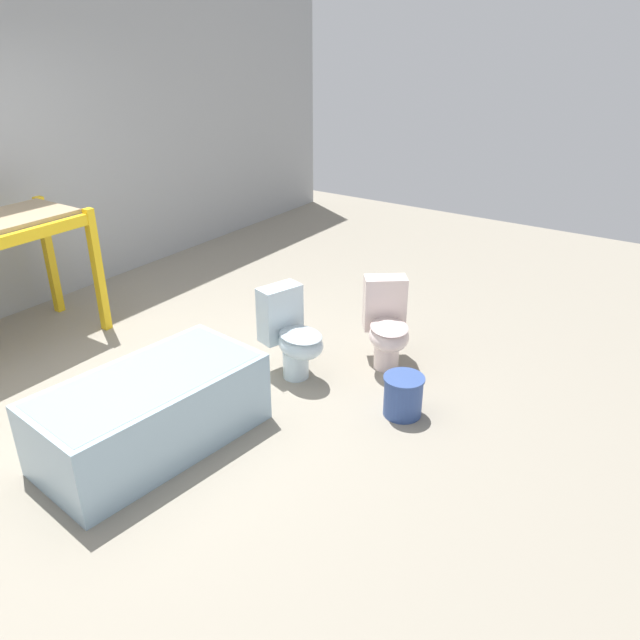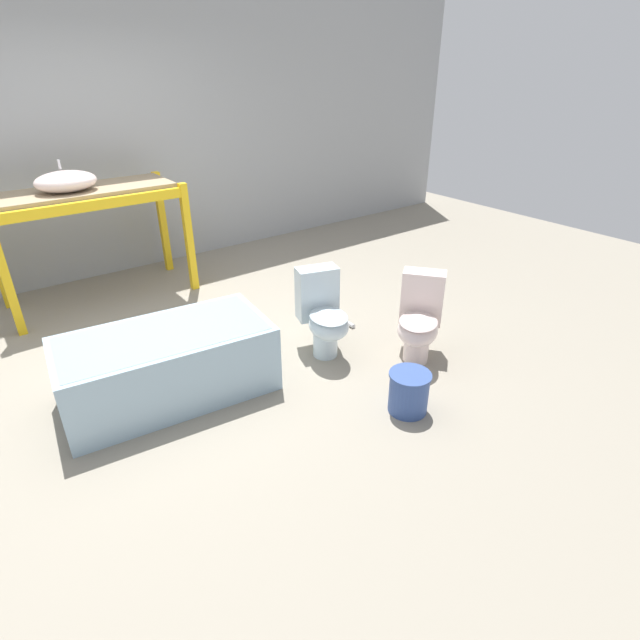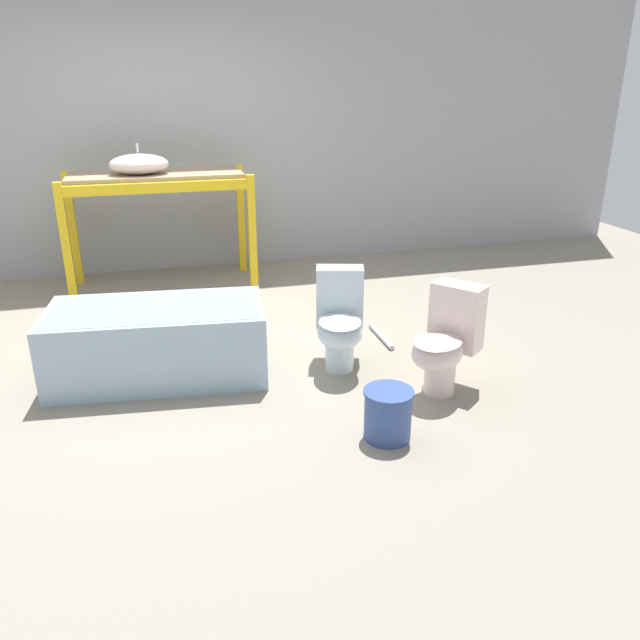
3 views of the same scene
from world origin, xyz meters
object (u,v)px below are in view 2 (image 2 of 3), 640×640
at_px(sink_basin, 66,181).
at_px(bucket_white, 409,391).
at_px(toilet_far, 419,319).
at_px(toilet_near, 323,314).
at_px(bathtub_main, 167,360).

relative_size(sink_basin, bucket_white, 1.77).
xyz_separation_m(toilet_far, bucket_white, (-0.55, -0.44, -0.19)).
height_order(toilet_near, bucket_white, toilet_near).
bearing_deg(bucket_white, toilet_near, 89.22).
distance_m(bathtub_main, bucket_white, 1.68).
bearing_deg(bucket_white, toilet_far, 38.34).
bearing_deg(toilet_near, sink_basin, 136.59).
xyz_separation_m(toilet_near, bucket_white, (-0.01, -0.96, -0.19)).
xyz_separation_m(bathtub_main, bucket_white, (1.20, -1.16, -0.13)).
distance_m(bathtub_main, toilet_near, 1.24).
relative_size(toilet_near, bucket_white, 2.33).
height_order(toilet_near, toilet_far, same).
distance_m(toilet_far, bucket_white, 0.73).
bearing_deg(sink_basin, bathtub_main, -89.58).
relative_size(sink_basin, bathtub_main, 0.35).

